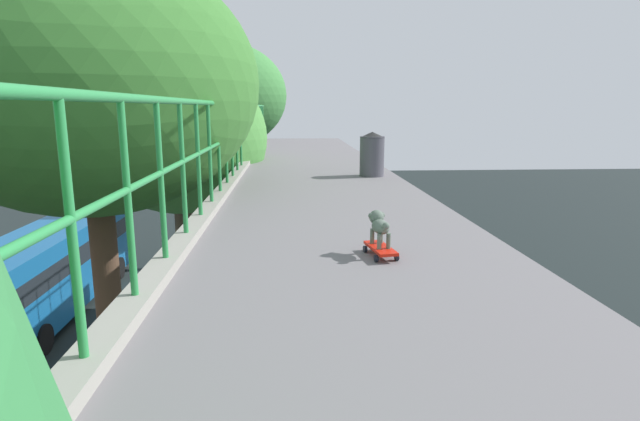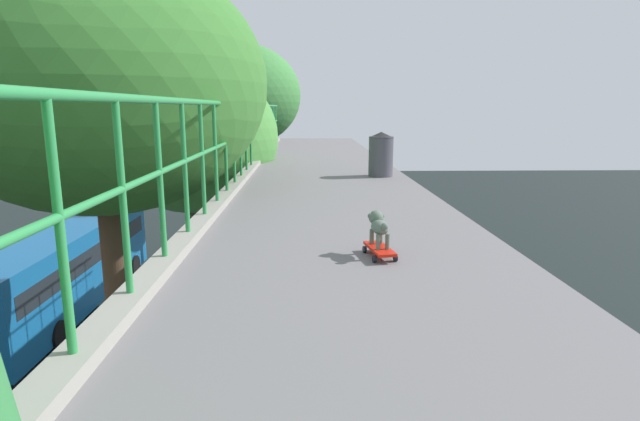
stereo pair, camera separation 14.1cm
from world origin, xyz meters
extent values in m
cylinder|color=#2A8B45|center=(-0.25, 1.18, 7.06)|extent=(0.04, 0.04, 1.17)
cylinder|color=#2A8B45|center=(-0.25, 1.96, 7.06)|extent=(0.04, 0.04, 1.17)
cylinder|color=#2A8B45|center=(-0.25, 2.74, 7.06)|extent=(0.04, 0.04, 1.17)
cylinder|color=#2A8B45|center=(-0.25, 3.53, 7.06)|extent=(0.04, 0.04, 1.17)
cylinder|color=#2A8B45|center=(-0.25, 4.31, 7.06)|extent=(0.04, 0.04, 1.17)
cylinder|color=#2A8B45|center=(-0.25, 5.09, 7.06)|extent=(0.04, 0.04, 1.17)
cylinder|color=#2A8B45|center=(-0.25, 5.88, 7.06)|extent=(0.04, 0.04, 1.17)
cylinder|color=#2A8B45|center=(-0.25, 6.66, 7.06)|extent=(0.04, 0.04, 1.17)
cylinder|color=#2A8B45|center=(-0.25, 7.44, 7.06)|extent=(0.04, 0.04, 1.17)
cylinder|color=#2A8B45|center=(-0.25, 8.23, 7.06)|extent=(0.04, 0.04, 1.17)
cylinder|color=#2A8B45|center=(-0.25, 9.01, 7.06)|extent=(0.04, 0.04, 1.17)
cylinder|color=#2A8B45|center=(-0.25, 9.79, 7.06)|extent=(0.04, 0.04, 1.17)
cylinder|color=#2A8B45|center=(-0.25, 10.58, 7.06)|extent=(0.04, 0.04, 1.17)
cylinder|color=#2A8B45|center=(-0.25, 11.36, 7.06)|extent=(0.04, 0.04, 1.17)
cylinder|color=#2A8B45|center=(-0.25, 12.14, 7.06)|extent=(0.04, 0.04, 1.17)
cylinder|color=#2A8B45|center=(-0.25, 12.93, 7.06)|extent=(0.04, 0.04, 1.17)
cylinder|color=#2A8B45|center=(-0.25, 13.71, 7.06)|extent=(0.04, 0.04, 1.17)
cylinder|color=#2A8B45|center=(-0.25, 14.49, 7.06)|extent=(0.04, 0.04, 1.17)
cylinder|color=#2A8B45|center=(-0.25, 15.28, 7.06)|extent=(0.04, 0.04, 1.17)
cylinder|color=#2A8B45|center=(-0.25, 16.06, 7.06)|extent=(0.04, 0.04, 1.17)
cylinder|color=#2A8B45|center=(-0.25, 16.84, 7.06)|extent=(0.04, 0.04, 1.17)
cylinder|color=#2A8B45|center=(-0.25, 17.63, 7.06)|extent=(0.04, 0.04, 1.17)
cube|color=#115087|center=(-8.23, 17.30, 1.72)|extent=(2.40, 11.54, 2.88)
cube|color=black|center=(-8.23, 17.30, 2.23)|extent=(2.42, 10.62, 0.70)
cylinder|color=black|center=(-7.08, 21.34, 0.48)|extent=(0.28, 0.96, 0.96)
cylinder|color=black|center=(-9.38, 21.34, 0.48)|extent=(0.28, 0.96, 0.96)
cylinder|color=black|center=(-7.08, 14.13, 0.48)|extent=(0.28, 0.96, 0.96)
cylinder|color=brown|center=(-2.25, 6.87, 3.28)|extent=(0.41, 0.41, 6.56)
ellipsoid|color=#3B7930|center=(-2.25, 6.87, 7.93)|extent=(5.01, 5.01, 3.93)
cylinder|color=#493D2E|center=(-1.81, 10.90, 2.90)|extent=(0.48, 0.48, 5.81)
ellipsoid|color=#478A3C|center=(-1.81, 10.90, 6.90)|extent=(3.98, 3.98, 3.49)
cylinder|color=#4D4323|center=(-2.07, 23.36, 3.34)|extent=(0.40, 0.40, 6.68)
ellipsoid|color=#408740|center=(-2.07, 23.36, 8.14)|extent=(5.33, 5.33, 4.72)
cube|color=red|center=(1.44, 2.94, 6.46)|extent=(0.22, 0.45, 0.02)
cylinder|color=black|center=(1.50, 3.09, 6.42)|extent=(0.03, 0.06, 0.06)
cylinder|color=black|center=(1.33, 3.07, 6.42)|extent=(0.03, 0.06, 0.06)
cylinder|color=black|center=(1.55, 2.82, 6.42)|extent=(0.03, 0.06, 0.06)
cylinder|color=black|center=(1.38, 2.79, 6.42)|extent=(0.03, 0.06, 0.06)
cylinder|color=#57665A|center=(1.46, 3.06, 6.53)|extent=(0.04, 0.04, 0.13)
cylinder|color=#57665A|center=(1.39, 3.05, 6.53)|extent=(0.04, 0.04, 0.13)
cylinder|color=#57665A|center=(1.49, 2.89, 6.53)|extent=(0.04, 0.04, 0.13)
cylinder|color=#57665A|center=(1.42, 2.87, 6.53)|extent=(0.04, 0.04, 0.13)
ellipsoid|color=#57665A|center=(1.44, 2.97, 6.63)|extent=(0.17, 0.26, 0.12)
sphere|color=#57665A|center=(1.42, 3.07, 6.69)|extent=(0.12, 0.12, 0.12)
ellipsoid|color=#5F6F50|center=(1.41, 3.12, 6.68)|extent=(0.05, 0.06, 0.04)
sphere|color=#57665A|center=(1.47, 3.08, 6.71)|extent=(0.05, 0.05, 0.05)
sphere|color=#57665A|center=(1.38, 3.06, 6.71)|extent=(0.05, 0.05, 0.05)
sphere|color=#57665A|center=(1.46, 2.85, 6.67)|extent=(0.06, 0.06, 0.06)
cylinder|color=#474650|center=(2.17, 7.89, 6.74)|extent=(0.43, 0.43, 0.70)
cone|color=black|center=(2.17, 7.89, 7.12)|extent=(0.44, 0.44, 0.10)
camera|label=1|loc=(0.70, -1.02, 7.59)|focal=28.37mm
camera|label=2|loc=(0.84, -1.03, 7.59)|focal=28.37mm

